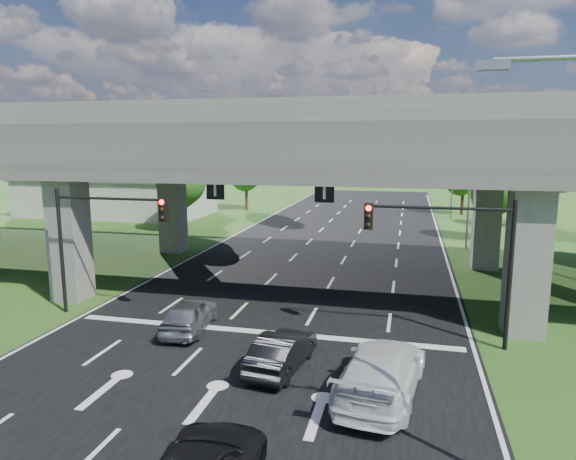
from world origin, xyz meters
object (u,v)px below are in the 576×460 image
at_px(signal_left, 100,229).
at_px(streetlight_far, 465,173).
at_px(streetlight_beyond, 449,164).
at_px(car_white, 381,370).
at_px(signal_right, 453,244).
at_px(car_silver, 190,315).
at_px(car_dark, 282,351).

xyz_separation_m(signal_left, streetlight_far, (17.92, 20.06, 1.66)).
height_order(streetlight_beyond, car_white, streetlight_beyond).
bearing_deg(signal_left, streetlight_far, 48.22).
height_order(signal_right, signal_left, same).
height_order(signal_left, car_silver, signal_left).
relative_size(car_silver, car_white, 0.72).
relative_size(signal_right, car_silver, 1.44).
xyz_separation_m(streetlight_beyond, car_white, (-4.70, -40.96, -4.98)).
height_order(signal_right, streetlight_beyond, streetlight_beyond).
xyz_separation_m(car_dark, car_white, (3.60, -1.14, 0.16)).
xyz_separation_m(signal_left, car_dark, (9.62, -3.77, -3.48)).
height_order(signal_left, car_white, signal_left).
distance_m(streetlight_far, car_dark, 25.75).
relative_size(streetlight_far, car_dark, 2.43).
xyz_separation_m(signal_right, car_dark, (-6.02, -3.77, -3.48)).
distance_m(streetlight_far, streetlight_beyond, 16.00).
distance_m(streetlight_beyond, car_silver, 39.59).
distance_m(streetlight_beyond, car_white, 41.53).
bearing_deg(car_silver, signal_left, -17.13).
height_order(streetlight_beyond, car_silver, streetlight_beyond).
relative_size(signal_right, streetlight_far, 0.60).
distance_m(signal_right, car_white, 6.40).
relative_size(streetlight_beyond, car_silver, 2.40).
bearing_deg(streetlight_far, signal_left, -131.78).
bearing_deg(car_dark, car_white, 169.33).
bearing_deg(car_dark, signal_right, -141.11).
xyz_separation_m(signal_right, car_white, (-2.42, -4.91, -3.32)).
xyz_separation_m(streetlight_far, car_dark, (-8.30, -23.83, -5.14)).
height_order(car_silver, car_white, car_white).
bearing_deg(signal_left, car_white, -20.36).
xyz_separation_m(signal_right, streetlight_beyond, (2.27, 36.06, 1.66)).
bearing_deg(car_dark, streetlight_far, -102.36).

